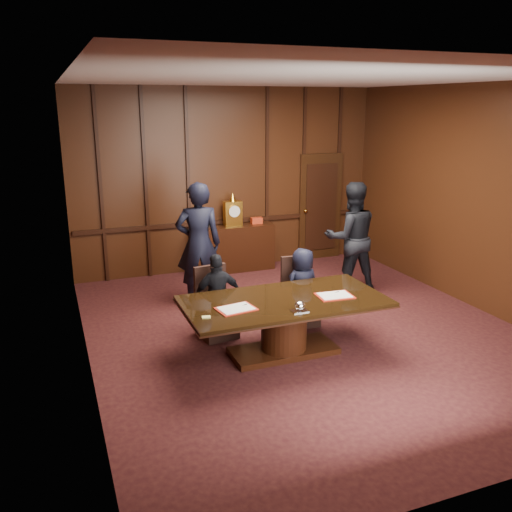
% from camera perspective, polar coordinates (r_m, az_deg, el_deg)
% --- Properties ---
extents(room, '(7.00, 7.04, 3.50)m').
position_cam_1_polar(room, '(7.55, 5.66, 4.53)').
color(room, black).
rests_on(room, ground).
extents(sideboard, '(1.60, 0.45, 1.54)m').
position_cam_1_polar(sideboard, '(10.61, -2.42, 1.02)').
color(sideboard, black).
rests_on(sideboard, ground).
extents(conference_table, '(2.62, 1.32, 0.76)m').
position_cam_1_polar(conference_table, '(7.07, 2.97, -6.47)').
color(conference_table, black).
rests_on(conference_table, ground).
extents(folder_left, '(0.50, 0.40, 0.02)m').
position_cam_1_polar(folder_left, '(6.64, -2.11, -5.57)').
color(folder_left, '#B52010').
rests_on(folder_left, conference_table).
extents(folder_right, '(0.48, 0.37, 0.02)m').
position_cam_1_polar(folder_right, '(7.15, 8.28, -4.14)').
color(folder_right, '#B52010').
rests_on(folder_right, conference_table).
extents(inkstand, '(0.20, 0.14, 0.12)m').
position_cam_1_polar(inkstand, '(6.58, 4.61, -5.39)').
color(inkstand, white).
rests_on(inkstand, conference_table).
extents(notepad, '(0.11, 0.09, 0.01)m').
position_cam_1_polar(notepad, '(6.42, -5.26, -6.43)').
color(notepad, '#E2D86E').
rests_on(notepad, conference_table).
extents(chair_left, '(0.55, 0.55, 0.99)m').
position_cam_1_polar(chair_left, '(7.70, -4.21, -6.32)').
color(chair_left, black).
rests_on(chair_left, ground).
extents(chair_right, '(0.52, 0.52, 0.99)m').
position_cam_1_polar(chair_right, '(8.15, 4.64, -5.07)').
color(chair_right, black).
rests_on(chair_right, ground).
extents(signatory_left, '(0.72, 0.31, 1.22)m').
position_cam_1_polar(signatory_left, '(7.52, -4.06, -4.29)').
color(signatory_left, black).
rests_on(signatory_left, ground).
extents(signatory_right, '(0.63, 0.48, 1.17)m').
position_cam_1_polar(signatory_right, '(7.98, 4.90, -3.29)').
color(signatory_right, black).
rests_on(signatory_right, ground).
extents(witness_left, '(0.81, 0.61, 2.01)m').
position_cam_1_polar(witness_left, '(8.75, -6.06, 1.26)').
color(witness_left, black).
rests_on(witness_left, ground).
extents(witness_right, '(1.06, 0.89, 1.92)m').
position_cam_1_polar(witness_right, '(9.45, 9.97, 1.92)').
color(witness_right, black).
rests_on(witness_right, ground).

